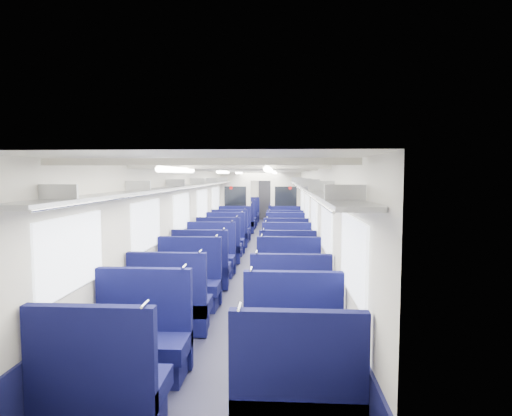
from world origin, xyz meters
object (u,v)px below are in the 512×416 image
(seat_1, at_px, (297,400))
(seat_20, at_px, (240,223))
(bulkhead, at_px, (261,203))
(seat_12, at_px, (219,248))
(seat_17, at_px, (285,236))
(seat_22, at_px, (243,220))
(seat_23, at_px, (284,220))
(seat_0, at_px, (100,392))
(seat_14, at_px, (225,241))
(seat_13, at_px, (286,250))
(seat_15, at_px, (285,242))
(seat_25, at_px, (283,217))
(seat_27, at_px, (283,215))
(seat_18, at_px, (234,230))
(seat_10, at_px, (211,259))
(seat_8, at_px, (202,270))
(seat_9, at_px, (287,270))
(seat_26, at_px, (248,214))
(seat_21, at_px, (284,224))
(seat_11, at_px, (287,260))
(end_door, at_px, (266,199))
(seat_6, at_px, (188,286))
(seat_2, at_px, (141,343))
(seat_5, at_px, (290,310))
(seat_16, at_px, (230,235))
(seat_19, at_px, (284,231))
(seat_4, at_px, (170,307))
(seat_7, at_px, (289,286))
(seat_24, at_px, (245,217))

(seat_1, relative_size, seat_20, 1.00)
(bulkhead, xyz_separation_m, seat_12, (-0.83, -4.21, -0.86))
(seat_17, distance_m, seat_22, 4.82)
(seat_17, xyz_separation_m, seat_23, (0.00, 4.46, 0.00))
(seat_0, bearing_deg, seat_14, 90.00)
(bulkhead, height_order, seat_0, bulkhead)
(seat_13, xyz_separation_m, seat_15, (0.00, 1.19, 0.00))
(seat_25, height_order, seat_27, same)
(seat_18, bearing_deg, seat_10, -90.00)
(seat_8, relative_size, seat_25, 1.00)
(seat_9, xyz_separation_m, seat_26, (-1.66, 11.21, 0.00))
(seat_0, relative_size, seat_21, 1.00)
(seat_11, relative_size, seat_15, 1.00)
(end_door, xyz_separation_m, seat_6, (-0.83, -13.74, -0.63))
(seat_0, xyz_separation_m, seat_2, (0.00, 1.03, 0.00))
(seat_5, bearing_deg, seat_15, 90.00)
(bulkhead, xyz_separation_m, seat_1, (0.83, -11.09, -0.86))
(seat_5, xyz_separation_m, seat_27, (0.00, 13.54, 0.00))
(seat_1, bearing_deg, seat_15, 90.00)
(bulkhead, height_order, seat_10, bulkhead)
(bulkhead, bearing_deg, seat_0, -94.29)
(seat_6, relative_size, seat_25, 1.00)
(seat_16, relative_size, seat_19, 1.00)
(seat_23, bearing_deg, seat_15, -90.00)
(seat_6, relative_size, seat_20, 1.00)
(seat_6, bearing_deg, seat_18, 90.00)
(seat_9, bearing_deg, seat_6, -144.26)
(seat_4, distance_m, seat_13, 4.80)
(end_door, bearing_deg, seat_7, -86.52)
(seat_14, bearing_deg, seat_25, 76.07)
(seat_14, bearing_deg, seat_17, 31.92)
(seat_2, distance_m, seat_4, 1.23)
(seat_8, xyz_separation_m, seat_15, (1.66, 3.41, 0.00))
(seat_6, relative_size, seat_23, 1.00)
(seat_5, height_order, seat_20, same)
(seat_2, relative_size, seat_20, 1.00)
(seat_24, bearing_deg, seat_22, -90.00)
(seat_10, height_order, seat_20, same)
(seat_27, bearing_deg, seat_4, -96.99)
(seat_7, bearing_deg, seat_12, 116.06)
(seat_7, height_order, seat_8, same)
(bulkhead, relative_size, seat_9, 2.34)
(seat_4, height_order, seat_26, same)
(seat_18, bearing_deg, seat_4, -90.00)
(seat_7, xyz_separation_m, seat_27, (0.00, 12.32, 0.00))
(seat_11, bearing_deg, seat_14, 124.94)
(seat_15, bearing_deg, seat_20, 111.37)
(seat_5, distance_m, seat_7, 1.22)
(end_door, distance_m, seat_12, 10.31)
(seat_15, relative_size, seat_19, 1.00)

